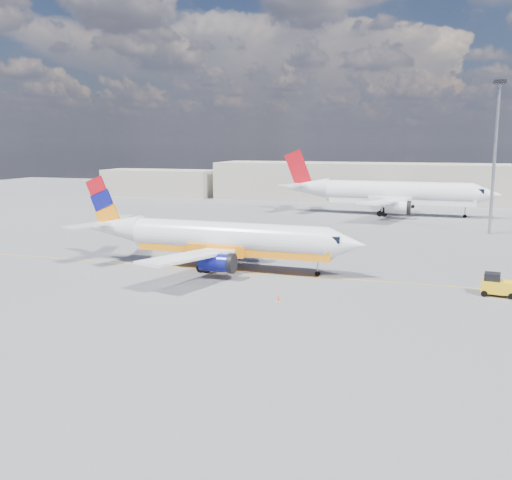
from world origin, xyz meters
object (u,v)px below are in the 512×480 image
(gse_tug, at_px, (497,285))
(traffic_cone, at_px, (278,298))
(second_jet, at_px, (391,193))
(main_jet, at_px, (220,239))

(gse_tug, relative_size, traffic_cone, 5.57)
(second_jet, bearing_deg, traffic_cone, -92.68)
(gse_tug, bearing_deg, traffic_cone, -150.46)
(main_jet, height_order, second_jet, second_jet)
(main_jet, xyz_separation_m, traffic_cone, (8.69, -9.64, -2.80))
(gse_tug, distance_m, traffic_cone, 18.28)
(second_jet, xyz_separation_m, traffic_cone, (-4.20, -57.95, -3.48))
(main_jet, xyz_separation_m, second_jet, (12.89, 48.31, 0.68))
(gse_tug, bearing_deg, main_jet, -178.93)
(main_jet, bearing_deg, second_jet, 76.79)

